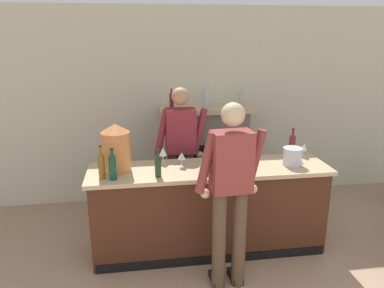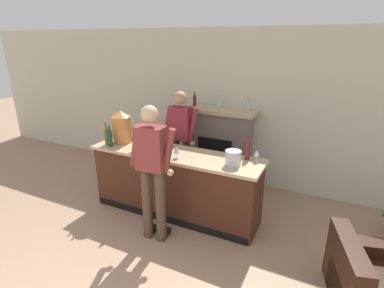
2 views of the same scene
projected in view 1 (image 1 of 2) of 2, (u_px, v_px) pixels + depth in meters
name	position (u px, v px, depth m)	size (l,w,h in m)	color
wall_back_panel	(204.00, 106.00, 5.41)	(12.00, 0.07, 2.75)	beige
bar_counter	(209.00, 209.00, 4.18)	(2.60, 0.67, 0.99)	#452315
fireplace_stone	(206.00, 154.00, 5.35)	(1.29, 0.52, 1.73)	slate
person_customer	(231.00, 190.00, 3.40)	(0.66, 0.32, 1.82)	brown
person_bartender	(181.00, 151.00, 4.60)	(0.66, 0.30, 1.77)	brown
copper_dispenser	(116.00, 147.00, 3.88)	(0.30, 0.34, 0.50)	#CE793F
ice_bucket_steel	(292.00, 156.00, 4.08)	(0.21, 0.21, 0.20)	silver
wine_bottle_merlot_tall	(113.00, 166.00, 3.66)	(0.07, 0.07, 0.33)	#14412E
wine_bottle_riesling_slim	(207.00, 158.00, 3.87)	(0.07, 0.07, 0.33)	#1D3021
wine_bottle_burgundy_dark	(158.00, 165.00, 3.75)	(0.06, 0.06, 0.28)	#1D391F
wine_bottle_chardonnay_pale	(292.00, 144.00, 4.35)	(0.07, 0.07, 0.34)	maroon
wine_bottle_rose_blush	(101.00, 164.00, 3.69)	(0.07, 0.07, 0.34)	brown
wine_glass_mid_counter	(304.00, 147.00, 4.34)	(0.07, 0.07, 0.17)	silver
wine_glass_front_left	(182.00, 156.00, 4.02)	(0.08, 0.08, 0.16)	silver
wine_glass_back_row	(226.00, 162.00, 3.86)	(0.08, 0.08, 0.17)	silver
wine_glass_near_bucket	(163.00, 152.00, 4.12)	(0.09, 0.09, 0.19)	silver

